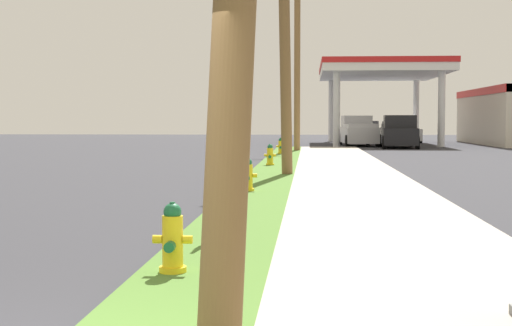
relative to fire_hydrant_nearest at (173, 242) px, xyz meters
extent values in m
cylinder|color=yellow|center=(0.00, 0.01, -0.30)|extent=(0.29, 0.29, 0.06)
cylinder|color=yellow|center=(0.00, 0.01, -0.03)|extent=(0.22, 0.22, 0.60)
sphere|color=#196038|center=(0.00, 0.01, 0.31)|extent=(0.19, 0.19, 0.19)
cylinder|color=#196038|center=(0.00, 0.01, 0.39)|extent=(0.06, 0.06, 0.05)
cylinder|color=yellow|center=(-0.16, 0.01, 0.02)|extent=(0.10, 0.09, 0.09)
cylinder|color=yellow|center=(0.16, 0.01, 0.02)|extent=(0.10, 0.09, 0.09)
cylinder|color=#196038|center=(0.00, -0.16, -0.03)|extent=(0.11, 0.12, 0.11)
cylinder|color=yellow|center=(0.06, 9.07, -0.30)|extent=(0.29, 0.29, 0.06)
cylinder|color=yellow|center=(0.06, 9.07, -0.03)|extent=(0.22, 0.22, 0.60)
sphere|color=#196038|center=(0.06, 9.07, 0.31)|extent=(0.19, 0.19, 0.19)
cylinder|color=#196038|center=(0.06, 9.07, 0.39)|extent=(0.06, 0.06, 0.05)
cylinder|color=yellow|center=(-0.10, 9.07, 0.02)|extent=(0.10, 0.09, 0.09)
cylinder|color=yellow|center=(0.22, 9.07, 0.02)|extent=(0.10, 0.09, 0.09)
cylinder|color=#196038|center=(0.06, 8.90, -0.03)|extent=(0.11, 0.12, 0.11)
cylinder|color=yellow|center=(0.07, 18.72, -0.30)|extent=(0.29, 0.29, 0.06)
cylinder|color=yellow|center=(0.07, 18.72, -0.03)|extent=(0.22, 0.22, 0.60)
sphere|color=#196038|center=(0.07, 18.72, 0.31)|extent=(0.19, 0.19, 0.19)
cylinder|color=#196038|center=(0.07, 18.72, 0.39)|extent=(0.06, 0.06, 0.05)
cylinder|color=yellow|center=(-0.09, 18.72, 0.02)|extent=(0.10, 0.09, 0.09)
cylinder|color=yellow|center=(0.23, 18.72, 0.02)|extent=(0.10, 0.09, 0.09)
cylinder|color=#196038|center=(0.07, 18.55, -0.03)|extent=(0.11, 0.12, 0.11)
cylinder|color=yellow|center=(0.12, 27.50, -0.30)|extent=(0.29, 0.29, 0.06)
cylinder|color=yellow|center=(0.12, 27.50, -0.03)|extent=(0.22, 0.22, 0.60)
sphere|color=#196038|center=(0.12, 27.50, 0.31)|extent=(0.19, 0.19, 0.19)
cylinder|color=#196038|center=(0.12, 27.50, 0.39)|extent=(0.06, 0.06, 0.05)
cylinder|color=yellow|center=(-0.04, 27.50, 0.02)|extent=(0.10, 0.09, 0.09)
cylinder|color=yellow|center=(0.28, 27.50, 0.02)|extent=(0.10, 0.09, 0.09)
cylinder|color=#196038|center=(0.12, 27.33, -0.03)|extent=(0.11, 0.12, 0.11)
cylinder|color=brown|center=(0.72, 14.27, 3.90)|extent=(0.58, 0.79, 8.46)
cylinder|color=olive|center=(0.82, 31.49, 4.21)|extent=(0.41, 0.37, 9.07)
cylinder|color=gray|center=(0.31, 3.00, 0.72)|extent=(0.05, 0.05, 2.10)
cube|color=white|center=(0.31, 3.00, 1.57)|extent=(0.04, 0.36, 0.44)
cylinder|color=silver|center=(3.17, 39.91, 1.92)|extent=(0.44, 0.44, 4.72)
cylinder|color=silver|center=(9.67, 39.91, 1.92)|extent=(0.44, 0.44, 4.72)
cylinder|color=silver|center=(3.17, 51.06, 1.92)|extent=(0.44, 0.44, 4.72)
cylinder|color=silver|center=(9.67, 51.06, 1.92)|extent=(0.44, 0.44, 4.72)
cube|color=white|center=(6.42, 45.48, 4.53)|extent=(8.30, 12.95, 0.50)
cube|color=red|center=(6.42, 45.48, 4.96)|extent=(8.40, 13.05, 0.36)
cube|color=#47474C|center=(6.42, 39.91, 0.35)|extent=(0.70, 1.10, 1.60)
cube|color=#47474C|center=(6.42, 51.06, 0.35)|extent=(0.70, 1.10, 1.60)
cube|color=red|center=(13.32, 45.48, 3.16)|extent=(0.50, 14.90, 0.50)
cube|color=white|center=(8.50, 48.98, 0.14)|extent=(2.12, 4.61, 0.85)
cube|color=white|center=(8.52, 48.76, 0.85)|extent=(1.74, 2.13, 0.56)
cylinder|color=black|center=(7.53, 50.62, -0.15)|extent=(0.26, 0.61, 0.60)
cylinder|color=black|center=(9.24, 50.74, -0.15)|extent=(0.26, 0.61, 0.60)
cylinder|color=black|center=(7.76, 47.23, -0.15)|extent=(0.26, 0.61, 0.60)
cylinder|color=black|center=(9.47, 47.35, -0.15)|extent=(0.26, 0.61, 0.60)
cube|color=#BCBCC1|center=(4.65, 41.65, 0.26)|extent=(2.33, 5.51, 1.00)
cube|color=#BCBCC1|center=(4.59, 42.62, 1.14)|extent=(1.96, 2.16, 0.76)
cube|color=#BCBCC1|center=(4.72, 40.46, 0.88)|extent=(2.05, 3.03, 0.24)
cylinder|color=black|center=(3.57, 43.74, -0.07)|extent=(0.27, 0.77, 0.76)
cylinder|color=black|center=(5.46, 43.85, -0.07)|extent=(0.27, 0.77, 0.76)
cylinder|color=black|center=(3.83, 39.44, -0.07)|extent=(0.27, 0.77, 0.76)
cylinder|color=black|center=(5.73, 39.56, -0.07)|extent=(0.27, 0.77, 0.76)
cube|color=black|center=(6.89, 38.57, 0.26)|extent=(2.29, 5.50, 1.00)
cube|color=black|center=(6.83, 37.59, 1.14)|extent=(1.95, 2.15, 0.76)
cube|color=black|center=(6.95, 39.75, 0.88)|extent=(2.04, 3.01, 0.24)
cylinder|color=black|center=(7.72, 36.37, -0.07)|extent=(0.26, 0.77, 0.76)
cylinder|color=black|center=(5.82, 36.47, -0.07)|extent=(0.26, 0.77, 0.76)
cylinder|color=black|center=(7.95, 40.66, -0.07)|extent=(0.26, 0.77, 0.76)
cylinder|color=black|center=(6.05, 40.76, -0.07)|extent=(0.26, 0.77, 0.76)
camera|label=1|loc=(1.43, -7.81, 1.29)|focal=52.98mm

